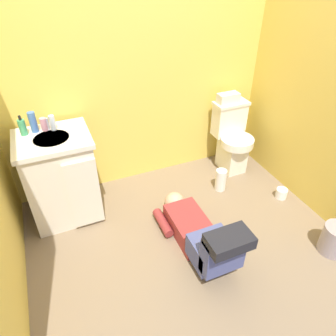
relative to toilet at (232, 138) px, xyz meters
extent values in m
cube|color=#7D684F|center=(-0.92, -0.71, -0.39)|extent=(3.06, 2.92, 0.04)
cube|color=#E7C652|center=(-0.92, 0.29, 0.83)|extent=(2.72, 0.08, 2.40)
cube|color=#E7C652|center=(0.40, -0.71, 0.83)|extent=(0.08, 1.92, 2.40)
cube|color=silver|center=(0.00, -0.04, -0.18)|extent=(0.22, 0.30, 0.38)
cylinder|color=silver|center=(0.00, -0.10, 0.01)|extent=(0.35, 0.35, 0.08)
cube|color=silver|center=(0.00, 0.09, 0.18)|extent=(0.34, 0.17, 0.34)
cube|color=silver|center=(0.00, 0.09, 0.37)|extent=(0.36, 0.19, 0.03)
cube|color=silver|center=(-1.79, -0.06, 0.02)|extent=(0.56, 0.48, 0.78)
cube|color=silver|center=(-1.79, -0.06, 0.43)|extent=(0.60, 0.52, 0.04)
cylinder|color=silver|center=(-1.79, -0.08, 0.43)|extent=(0.28, 0.28, 0.05)
cube|color=silver|center=(-1.64, -0.32, 0.00)|extent=(0.26, 0.03, 0.66)
cylinder|color=silver|center=(-1.79, 0.08, 0.50)|extent=(0.02, 0.02, 0.10)
cube|color=maroon|center=(-0.86, -0.75, -0.28)|extent=(0.29, 0.52, 0.17)
sphere|color=tan|center=(-0.86, -0.42, -0.27)|extent=(0.19, 0.19, 0.19)
cube|color=#464D7E|center=(-0.86, -1.11, -0.19)|extent=(0.31, 0.28, 0.20)
cube|color=#464D7E|center=(-0.86, -1.25, -0.07)|extent=(0.31, 0.12, 0.32)
cube|color=black|center=(-0.86, -1.30, 0.11)|extent=(0.31, 0.19, 0.09)
cylinder|color=maroon|center=(-1.05, -0.59, -0.31)|extent=(0.08, 0.30, 0.08)
cube|color=silver|center=(-0.05, 0.09, 0.43)|extent=(0.22, 0.11, 0.10)
cylinder|color=#3B9461|center=(-1.98, 0.06, 0.52)|extent=(0.06, 0.06, 0.13)
cylinder|color=black|center=(-1.98, 0.06, 0.60)|extent=(0.02, 0.02, 0.04)
cylinder|color=#416CB5|center=(-1.89, 0.08, 0.54)|extent=(0.06, 0.06, 0.17)
cylinder|color=pink|center=(-1.82, 0.07, 0.51)|extent=(0.05, 0.05, 0.11)
cylinder|color=silver|center=(-1.75, 0.05, 0.52)|extent=(0.05, 0.05, 0.13)
cylinder|color=gray|center=(0.14, -1.37, -0.24)|extent=(0.22, 0.22, 0.26)
cylinder|color=white|center=(-0.30, -0.32, -0.25)|extent=(0.11, 0.11, 0.23)
cylinder|color=white|center=(0.20, -0.67, -0.32)|extent=(0.11, 0.11, 0.10)
camera|label=1|loc=(-1.77, -2.41, 1.69)|focal=33.16mm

